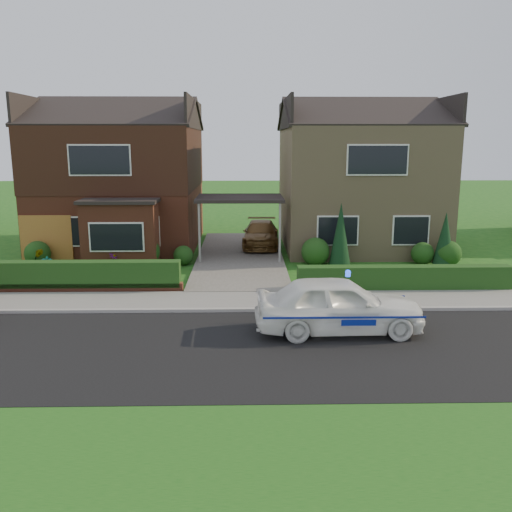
{
  "coord_description": "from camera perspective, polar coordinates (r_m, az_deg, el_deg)",
  "views": [
    {
      "loc": [
        0.22,
        -12.94,
        5.17
      ],
      "look_at": [
        0.56,
        3.5,
        1.68
      ],
      "focal_mm": 38.0,
      "sensor_mm": 36.0,
      "label": 1
    }
  ],
  "objects": [
    {
      "name": "house_right",
      "position": [
        27.55,
        10.61,
        8.66
      ],
      "size": [
        7.5,
        8.06,
        7.25
      ],
      "color": "tan",
      "rests_on": "ground"
    },
    {
      "name": "road",
      "position": [
        13.94,
        -2.04,
        -9.78
      ],
      "size": [
        60.0,
        6.0,
        0.02
      ],
      "primitive_type": "cube",
      "color": "black",
      "rests_on": "ground"
    },
    {
      "name": "conifer_b",
      "position": [
        24.03,
        19.25,
        1.57
      ],
      "size": [
        0.9,
        0.9,
        2.2
      ],
      "primitive_type": "cone",
      "color": "black",
      "rests_on": "ground"
    },
    {
      "name": "shrub_left_far",
      "position": [
        24.52,
        -22.0,
        0.23
      ],
      "size": [
        1.08,
        1.08,
        1.08
      ],
      "primitive_type": "sphere",
      "color": "#123914",
      "rests_on": "ground"
    },
    {
      "name": "driveway",
      "position": [
        24.49,
        -1.68,
        -0.05
      ],
      "size": [
        3.8,
        12.0,
        0.12
      ],
      "primitive_type": "cube",
      "color": "#666059",
      "rests_on": "ground"
    },
    {
      "name": "sidewalk",
      "position": [
        17.8,
        -1.86,
        -4.73
      ],
      "size": [
        60.0,
        2.0,
        0.1
      ],
      "primitive_type": "cube",
      "color": "slate",
      "rests_on": "ground"
    },
    {
      "name": "potted_plant_a",
      "position": [
        22.72,
        -21.09,
        -1.01
      ],
      "size": [
        0.46,
        0.39,
        0.74
      ],
      "primitive_type": "imported",
      "rotation": [
        0.0,
        0.0,
        0.37
      ],
      "color": "gray",
      "rests_on": "ground"
    },
    {
      "name": "shrub_right_far",
      "position": [
        24.2,
        19.6,
        0.26
      ],
      "size": [
        1.08,
        1.08,
        1.08
      ],
      "primitive_type": "sphere",
      "color": "#123914",
      "rests_on": "ground"
    },
    {
      "name": "garage_door",
      "position": [
        24.76,
        -21.18,
        1.6
      ],
      "size": [
        2.2,
        0.1,
        2.1
      ],
      "primitive_type": "cube",
      "color": "#90561F",
      "rests_on": "ground"
    },
    {
      "name": "house_left",
      "position": [
        27.54,
        -13.95,
        8.82
      ],
      "size": [
        7.5,
        9.53,
        7.25
      ],
      "color": "brown",
      "rests_on": "ground"
    },
    {
      "name": "conifer_a",
      "position": [
        22.83,
        8.87,
        2.09
      ],
      "size": [
        0.9,
        0.9,
        2.6
      ],
      "primitive_type": "cone",
      "color": "black",
      "rests_on": "ground"
    },
    {
      "name": "ground",
      "position": [
        13.94,
        -2.04,
        -9.78
      ],
      "size": [
        120.0,
        120.0,
        0.0
      ],
      "primitive_type": "plane",
      "color": "#195316",
      "rests_on": "ground"
    },
    {
      "name": "dwarf_wall",
      "position": [
        19.85,
        -18.84,
        -3.22
      ],
      "size": [
        7.7,
        0.25,
        0.36
      ],
      "primitive_type": "cube",
      "color": "brown",
      "rests_on": "ground"
    },
    {
      "name": "shrub_left_mid",
      "position": [
        23.09,
        -11.7,
        0.48
      ],
      "size": [
        1.32,
        1.32,
        1.32
      ],
      "primitive_type": "sphere",
      "color": "#123914",
      "rests_on": "ground"
    },
    {
      "name": "hedge_left",
      "position": [
        20.03,
        -18.67,
        -3.61
      ],
      "size": [
        7.5,
        0.55,
        0.9
      ],
      "primitive_type": "cube",
      "color": "#123914",
      "rests_on": "ground"
    },
    {
      "name": "grass_verge",
      "position": [
        9.48,
        -2.49,
        -21.06
      ],
      "size": [
        60.0,
        4.0,
        0.01
      ],
      "primitive_type": "cube",
      "color": "#195316",
      "rests_on": "ground"
    },
    {
      "name": "shrub_left_near",
      "position": [
        23.19,
        -7.66,
        0.07
      ],
      "size": [
        0.84,
        0.84,
        0.84
      ],
      "primitive_type": "sphere",
      "color": "#123914",
      "rests_on": "ground"
    },
    {
      "name": "shrub_right_near",
      "position": [
        23.0,
        6.27,
        0.46
      ],
      "size": [
        1.2,
        1.2,
        1.2
      ],
      "primitive_type": "sphere",
      "color": "#123914",
      "rests_on": "ground"
    },
    {
      "name": "driveway_car",
      "position": [
        26.47,
        0.51,
        2.33
      ],
      "size": [
        1.9,
        4.25,
        1.21
      ],
      "primitive_type": "imported",
      "rotation": [
        0.0,
        0.0,
        -0.05
      ],
      "color": "brown",
      "rests_on": "driveway"
    },
    {
      "name": "shrub_right_mid",
      "position": [
        24.15,
        17.12,
        0.26
      ],
      "size": [
        0.96,
        0.96,
        0.96
      ],
      "primitive_type": "sphere",
      "color": "#123914",
      "rests_on": "ground"
    },
    {
      "name": "carport_link",
      "position": [
        24.03,
        -1.72,
        5.99
      ],
      "size": [
        3.8,
        3.0,
        2.77
      ],
      "color": "black",
      "rests_on": "ground"
    },
    {
      "name": "kerb",
      "position": [
        16.79,
        -1.9,
        -5.73
      ],
      "size": [
        60.0,
        0.16,
        0.12
      ],
      "primitive_type": "cube",
      "color": "#9E9993",
      "rests_on": "ground"
    },
    {
      "name": "potted_plant_b",
      "position": [
        24.02,
        -21.97,
        -0.3
      ],
      "size": [
        0.56,
        0.51,
        0.84
      ],
      "primitive_type": "imported",
      "rotation": [
        0.0,
        0.0,
        0.36
      ],
      "color": "gray",
      "rests_on": "ground"
    },
    {
      "name": "hedge_right",
      "position": [
        19.81,
        15.24,
        -3.56
      ],
      "size": [
        7.5,
        0.55,
        0.8
      ],
      "primitive_type": "cube",
      "color": "#123914",
      "rests_on": "ground"
    },
    {
      "name": "police_car",
      "position": [
        15.03,
        8.7,
        -5.14
      ],
      "size": [
        4.2,
        4.62,
        1.72
      ],
      "rotation": [
        0.0,
        0.0,
        1.6
      ],
      "color": "white",
      "rests_on": "ground"
    },
    {
      "name": "potted_plant_c",
      "position": [
        22.51,
        -14.76,
        -0.71
      ],
      "size": [
        0.5,
        0.5,
        0.74
      ],
      "primitive_type": "imported",
      "rotation": [
        0.0,
        0.0,
        1.33
      ],
      "color": "gray",
      "rests_on": "ground"
    }
  ]
}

